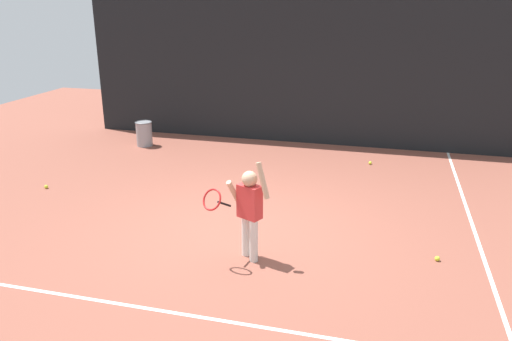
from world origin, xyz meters
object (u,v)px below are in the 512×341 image
tennis_player (248,207)px  tennis_ball_0 (46,187)px  ball_hopper (144,133)px  tennis_ball_2 (437,259)px  tennis_ball_1 (370,163)px

tennis_player → tennis_ball_0: (-4.19, 1.52, -0.69)m
tennis_player → ball_hopper: bearing=154.3°
ball_hopper → tennis_ball_0: 3.01m
ball_hopper → tennis_ball_2: 7.28m
tennis_player → tennis_ball_1: size_ratio=20.46×
tennis_player → ball_hopper: (-3.73, 4.48, -0.44)m
tennis_ball_0 → tennis_ball_2: 6.65m
tennis_player → tennis_ball_0: size_ratio=20.46×
tennis_ball_0 → tennis_ball_1: 6.26m
ball_hopper → tennis_ball_1: ball_hopper is taller
tennis_ball_1 → tennis_ball_2: same height
tennis_ball_0 → tennis_ball_2: size_ratio=1.00×
ball_hopper → tennis_ball_2: size_ratio=8.52×
ball_hopper → tennis_ball_1: size_ratio=8.52×
tennis_player → tennis_ball_0: 4.51m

